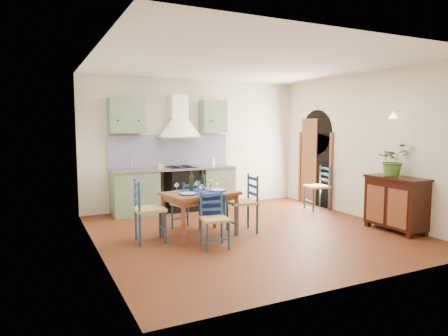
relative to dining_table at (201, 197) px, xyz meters
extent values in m
plane|color=#45210E|center=(0.87, -0.12, -0.65)|extent=(5.00, 5.00, 0.00)
cube|color=beige|center=(0.87, 2.38, 0.75)|extent=(5.00, 0.04, 2.80)
cube|color=slate|center=(-0.58, 2.07, -0.21)|extent=(0.90, 0.60, 0.88)
cube|color=slate|center=(1.22, 2.07, -0.21)|extent=(0.70, 0.60, 0.88)
cube|color=black|center=(0.42, 2.07, -0.21)|extent=(0.60, 0.58, 0.88)
cube|color=slate|center=(0.27, 2.07, 0.25)|extent=(2.60, 0.64, 0.04)
cube|color=silver|center=(-0.58, 2.07, 0.25)|extent=(0.45, 0.40, 0.03)
cylinder|color=silver|center=(-0.58, 2.25, 0.40)|extent=(0.02, 0.02, 0.26)
cube|color=black|center=(0.42, 2.07, 0.28)|extent=(0.55, 0.48, 0.02)
cube|color=black|center=(0.27, 2.12, -0.61)|extent=(2.60, 0.50, 0.08)
cube|color=#0A0C5D|center=(0.27, 2.34, 0.61)|extent=(2.65, 0.05, 0.68)
cube|color=slate|center=(-0.68, 2.20, 1.35)|extent=(0.70, 0.34, 0.70)
cube|color=slate|center=(1.22, 2.20, 1.35)|extent=(0.55, 0.34, 0.70)
cone|color=white|center=(0.42, 2.13, 1.10)|extent=(0.96, 0.96, 0.40)
cube|color=white|center=(0.42, 2.22, 1.55)|extent=(0.36, 0.30, 0.50)
cube|color=beige|center=(3.37, -0.12, 0.75)|extent=(0.04, 5.00, 2.80)
cube|color=black|center=(3.35, 1.28, 0.18)|extent=(0.03, 1.00, 1.65)
cylinder|color=black|center=(3.35, 1.28, 1.00)|extent=(0.03, 1.00, 1.00)
cube|color=brown|center=(3.33, 0.74, 0.18)|extent=(0.06, 0.06, 1.65)
cube|color=brown|center=(3.33, 1.82, 0.18)|extent=(0.06, 0.06, 1.65)
cube|color=brown|center=(3.34, 1.50, 0.33)|extent=(0.04, 0.55, 1.96)
cylinder|color=silver|center=(3.31, -0.94, 1.40)|extent=(0.15, 0.04, 0.04)
cone|color=#FFEDC6|center=(3.21, -0.94, 1.33)|extent=(0.16, 0.16, 0.12)
cube|color=beige|center=(-1.63, -0.12, 0.75)|extent=(0.04, 5.00, 2.80)
cube|color=silver|center=(0.87, -0.12, 2.16)|extent=(5.00, 5.00, 0.01)
cube|color=brown|center=(0.00, 0.00, 0.05)|extent=(1.26, 0.96, 0.05)
cube|color=brown|center=(0.00, 0.00, -0.01)|extent=(1.13, 0.83, 0.08)
cylinder|color=brown|center=(-0.44, -0.40, -0.31)|extent=(0.07, 0.07, 0.67)
cylinder|color=brown|center=(-0.56, 0.22, -0.31)|extent=(0.07, 0.07, 0.67)
cylinder|color=brown|center=(0.55, -0.21, -0.31)|extent=(0.07, 0.07, 0.67)
cylinder|color=brown|center=(0.43, 0.41, -0.31)|extent=(0.07, 0.07, 0.67)
cube|color=navy|center=(0.00, -0.04, 0.08)|extent=(0.58, 0.92, 0.01)
cube|color=navy|center=(0.07, -0.38, -0.10)|extent=(0.42, 0.09, 0.38)
cylinder|color=navy|center=(-0.27, -0.14, 0.09)|extent=(0.29, 0.29, 0.01)
cylinder|color=silver|center=(-0.27, -0.14, 0.10)|extent=(0.23, 0.23, 0.01)
cylinder|color=navy|center=(0.29, -0.04, 0.09)|extent=(0.29, 0.29, 0.01)
cylinder|color=silver|center=(0.29, -0.04, 0.10)|extent=(0.23, 0.23, 0.01)
cylinder|color=black|center=(-0.09, 0.18, 0.24)|extent=(0.07, 0.07, 0.32)
cylinder|color=black|center=(0.13, 0.22, 0.24)|extent=(0.07, 0.07, 0.32)
cylinder|color=white|center=(0.25, 0.20, 0.14)|extent=(0.05, 0.05, 0.10)
sphere|color=gold|center=(0.25, 0.20, 0.23)|extent=(0.10, 0.10, 0.10)
cylinder|color=navy|center=(-0.24, -0.82, -0.44)|extent=(0.03, 0.03, 0.42)
cylinder|color=navy|center=(-0.20, -0.49, -0.24)|extent=(0.03, 0.03, 0.82)
cylinder|color=navy|center=(0.09, -0.85, -0.44)|extent=(0.03, 0.03, 0.42)
cylinder|color=navy|center=(0.12, -0.53, -0.24)|extent=(0.03, 0.03, 0.82)
cube|color=tan|center=(-0.06, -0.67, -0.21)|extent=(0.42, 0.42, 0.04)
cube|color=navy|center=(-0.04, -0.51, -0.10)|extent=(0.35, 0.06, 0.04)
cube|color=navy|center=(-0.04, -0.51, 0.01)|extent=(0.35, 0.06, 0.04)
cube|color=navy|center=(-0.04, -0.51, 0.12)|extent=(0.35, 0.06, 0.04)
cube|color=navy|center=(-0.08, -0.84, -0.48)|extent=(0.33, 0.07, 0.02)
cylinder|color=navy|center=(0.05, 0.74, -0.43)|extent=(0.03, 0.03, 0.43)
cylinder|color=navy|center=(0.15, 0.41, -0.22)|extent=(0.03, 0.03, 0.85)
cylinder|color=navy|center=(-0.27, 0.64, -0.43)|extent=(0.03, 0.03, 0.43)
cylinder|color=navy|center=(-0.18, 0.31, -0.22)|extent=(0.03, 0.03, 0.85)
cube|color=tan|center=(-0.06, 0.53, -0.20)|extent=(0.49, 0.49, 0.04)
cube|color=navy|center=(-0.01, 0.36, -0.08)|extent=(0.35, 0.13, 0.04)
cube|color=navy|center=(-0.01, 0.36, 0.03)|extent=(0.35, 0.13, 0.04)
cube|color=navy|center=(-0.01, 0.36, 0.15)|extent=(0.35, 0.13, 0.04)
cube|color=navy|center=(-0.11, 0.69, -0.48)|extent=(0.33, 0.12, 0.02)
cylinder|color=navy|center=(-0.64, -0.14, -0.40)|extent=(0.04, 0.04, 0.50)
cylinder|color=navy|center=(-1.03, -0.11, -0.16)|extent=(0.04, 0.04, 0.97)
cylinder|color=navy|center=(-0.61, 0.24, -0.40)|extent=(0.04, 0.04, 0.50)
cylinder|color=navy|center=(-1.00, 0.27, -0.16)|extent=(0.04, 0.04, 0.97)
cube|color=tan|center=(-0.82, 0.07, -0.13)|extent=(0.49, 0.49, 0.04)
cube|color=navy|center=(-1.01, 0.08, 0.00)|extent=(0.06, 0.41, 0.05)
cube|color=navy|center=(-1.01, 0.08, 0.13)|extent=(0.06, 0.41, 0.05)
cube|color=navy|center=(-1.01, 0.08, 0.26)|extent=(0.06, 0.41, 0.05)
cube|color=navy|center=(-0.63, 0.05, -0.45)|extent=(0.06, 0.39, 0.03)
cylinder|color=navy|center=(0.56, 0.15, -0.40)|extent=(0.04, 0.04, 0.50)
cylinder|color=navy|center=(0.94, 0.11, -0.16)|extent=(0.04, 0.04, 0.97)
cylinder|color=navy|center=(0.51, -0.24, -0.40)|extent=(0.04, 0.04, 0.50)
cylinder|color=navy|center=(0.90, -0.28, -0.16)|extent=(0.04, 0.04, 0.97)
cube|color=tan|center=(0.73, -0.06, -0.13)|extent=(0.50, 0.50, 0.04)
cube|color=navy|center=(0.92, -0.09, 0.00)|extent=(0.07, 0.41, 0.05)
cube|color=navy|center=(0.92, -0.09, 0.13)|extent=(0.07, 0.41, 0.05)
cube|color=navy|center=(0.92, -0.09, 0.26)|extent=(0.07, 0.41, 0.05)
cube|color=navy|center=(0.53, -0.04, -0.45)|extent=(0.08, 0.39, 0.03)
cylinder|color=navy|center=(2.91, 1.08, -0.40)|extent=(0.04, 0.04, 0.48)
cylinder|color=navy|center=(3.28, 1.02, -0.17)|extent=(0.04, 0.04, 0.95)
cylinder|color=navy|center=(2.85, 0.71, -0.40)|extent=(0.04, 0.04, 0.48)
cylinder|color=navy|center=(3.22, 0.65, -0.17)|extent=(0.04, 0.04, 0.95)
cube|color=tan|center=(3.07, 0.87, -0.15)|extent=(0.50, 0.50, 0.04)
cube|color=navy|center=(3.25, 0.84, -0.01)|extent=(0.09, 0.40, 0.05)
cube|color=navy|center=(3.25, 0.84, 0.11)|extent=(0.09, 0.40, 0.05)
cube|color=navy|center=(3.25, 0.84, 0.24)|extent=(0.09, 0.40, 0.05)
cube|color=navy|center=(2.88, 0.90, -0.46)|extent=(0.09, 0.38, 0.03)
cube|color=black|center=(3.13, -1.14, -0.16)|extent=(0.45, 1.00, 0.82)
cube|color=black|center=(3.13, -1.14, 0.27)|extent=(0.50, 1.05, 0.04)
cube|color=brown|center=(2.90, -1.37, -0.20)|extent=(0.02, 0.38, 0.63)
cube|color=brown|center=(2.90, -0.91, -0.20)|extent=(0.02, 0.38, 0.63)
cube|color=black|center=(2.96, -1.58, -0.61)|extent=(0.08, 0.08, 0.08)
cube|color=black|center=(2.96, -0.70, -0.61)|extent=(0.08, 0.08, 0.08)
cube|color=black|center=(3.31, -1.58, -0.61)|extent=(0.08, 0.08, 0.08)
cube|color=black|center=(3.31, -0.70, -0.61)|extent=(0.08, 0.08, 0.08)
imported|color=#3B6822|center=(3.12, -1.04, 0.57)|extent=(0.52, 0.45, 0.56)
camera|label=1|loc=(-2.44, -5.89, 1.14)|focal=32.00mm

